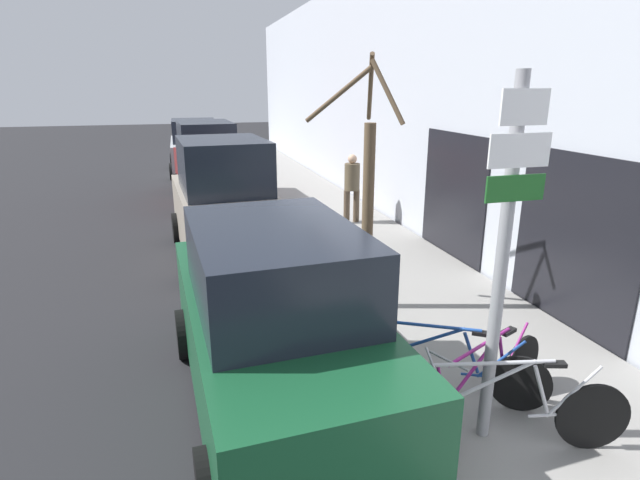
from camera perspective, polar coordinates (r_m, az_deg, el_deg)
The scene contains 13 objects.
ground_plane at distance 11.07m, azimuth -9.94°, elevation -1.23°, with size 80.00×80.00×0.00m, color black.
sidewalk_curb at distance 14.16m, azimuth -0.72°, elevation 3.41°, with size 3.20×32.00×0.15m.
building_facade at distance 14.23m, azimuth 6.42°, elevation 16.20°, with size 0.23×32.00×6.50m.
signpost at distance 4.68m, azimuth 20.20°, elevation -1.60°, with size 0.58×0.14×3.43m.
bicycle_0 at distance 5.20m, azimuth 19.98°, elevation -17.87°, with size 2.32×0.77×0.95m.
bicycle_1 at distance 5.60m, azimuth 18.09°, elevation -15.23°, with size 2.03×0.90×0.88m.
bicycle_2 at distance 5.77m, azimuth 13.23°, elevation -13.73°, with size 1.97×1.34×0.88m.
parked_car_0 at distance 5.46m, azimuth -5.30°, elevation -9.85°, with size 2.12×4.54×2.13m.
parked_car_1 at distance 10.49m, azimuth -10.86°, elevation 3.94°, with size 2.22×4.36×2.46m.
parked_car_2 at distance 15.99m, azimuth -12.80°, elevation 8.29°, with size 2.10×4.66×2.43m.
parked_car_3 at distance 21.39m, azimuth -14.06°, elevation 10.08°, with size 2.13×4.80×2.16m.
pedestrian_near at distance 12.44m, azimuth 3.67°, elevation 6.45°, with size 0.44×0.38×1.71m.
street_tree at distance 7.40m, azimuth 5.38°, elevation 4.75°, with size 1.19×1.46×3.75m.
Camera 1 is at (-1.00, 0.73, 3.45)m, focal length 28.00 mm.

